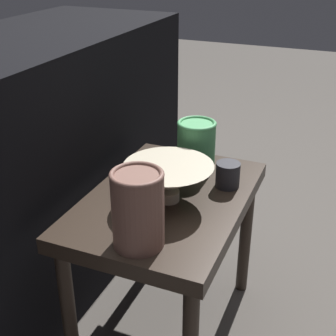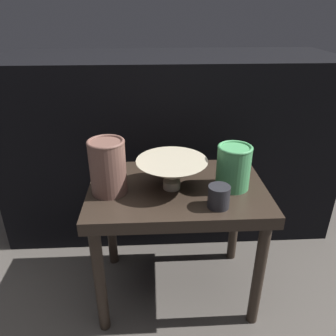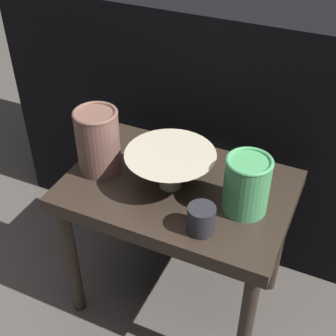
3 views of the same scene
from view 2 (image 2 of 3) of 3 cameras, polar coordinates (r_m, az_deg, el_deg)
ground_plane at (r=1.33m, az=1.35°, el=-19.98°), size 8.00×8.00×0.00m
table at (r=1.09m, az=1.56°, el=-6.04°), size 0.57×0.39×0.44m
couch_backdrop at (r=1.53m, az=0.11°, el=4.44°), size 1.43×0.50×0.78m
bowl at (r=1.02m, az=0.67°, el=-0.50°), size 0.22×0.22×0.10m
vase_textured_left at (r=1.00m, az=-10.45°, el=0.33°), size 0.11×0.11×0.17m
vase_colorful_right at (r=1.04m, az=11.34°, el=0.28°), size 0.11×0.11×0.14m
cup at (r=0.95m, az=8.84°, el=-4.95°), size 0.06×0.06×0.07m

